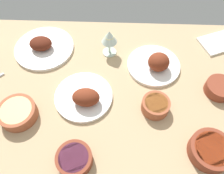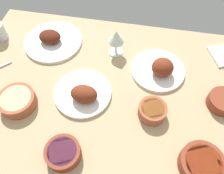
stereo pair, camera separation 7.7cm
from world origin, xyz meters
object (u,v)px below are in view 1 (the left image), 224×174
at_px(bowl_sauce, 211,150).
at_px(wine_glass, 109,38).
at_px(plate_center_main, 43,47).
at_px(bowl_potatoes, 18,112).
at_px(folded_napkin, 219,42).
at_px(plate_far_side, 85,97).
at_px(bowl_onions, 74,159).
at_px(bowl_cream, 220,88).
at_px(plate_near_viewer, 156,64).
at_px(bowl_soup, 156,105).

distance_m(bowl_sauce, wine_glass, 0.64).
xyz_separation_m(plate_center_main, wine_glass, (-0.34, 0.01, 0.08)).
distance_m(bowl_potatoes, folded_napkin, 1.03).
height_order(plate_far_side, bowl_onions, plate_far_side).
relative_size(plate_far_side, bowl_potatoes, 1.63).
height_order(bowl_potatoes, folded_napkin, bowl_potatoes).
height_order(plate_far_side, bowl_cream, plate_far_side).
height_order(plate_near_viewer, bowl_onions, plate_near_viewer).
bearing_deg(plate_far_side, bowl_potatoes, 18.17).
bearing_deg(bowl_cream, wine_glass, -23.54).
relative_size(bowl_cream, wine_glass, 0.88).
relative_size(plate_far_side, bowl_soup, 2.17).
height_order(bowl_cream, bowl_soup, bowl_soup).
xyz_separation_m(bowl_onions, folded_napkin, (-0.67, -0.63, -0.02)).
distance_m(bowl_onions, folded_napkin, 0.92).
height_order(bowl_potatoes, wine_glass, wine_glass).
bearing_deg(plate_center_main, folded_napkin, -175.14).
bearing_deg(wine_glass, bowl_sauce, 128.55).
bearing_deg(bowl_cream, folded_napkin, -104.09).
height_order(plate_near_viewer, bowl_potatoes, plate_near_viewer).
bearing_deg(plate_far_side, wine_glass, -108.53).
relative_size(plate_far_side, wine_glass, 1.80).
height_order(plate_center_main, bowl_onions, plate_center_main).
height_order(bowl_cream, folded_napkin, bowl_cream).
bearing_deg(folded_napkin, plate_far_side, 28.97).
relative_size(bowl_potatoes, folded_napkin, 0.79).
relative_size(plate_far_side, bowl_onions, 1.91).
bearing_deg(plate_far_side, bowl_sauce, 156.43).
bearing_deg(plate_center_main, bowl_onions, 112.72).
xyz_separation_m(bowl_cream, wine_glass, (0.49, -0.22, 0.07)).
distance_m(bowl_soup, folded_napkin, 0.54).
bearing_deg(bowl_soup, plate_center_main, -30.84).
bearing_deg(plate_near_viewer, plate_center_main, -10.07).
bearing_deg(bowl_soup, bowl_sauce, 136.31).
distance_m(bowl_potatoes, bowl_onions, 0.31).
bearing_deg(bowl_sauce, wine_glass, -51.45).
height_order(plate_center_main, plate_near_viewer, plate_near_viewer).
bearing_deg(bowl_soup, folded_napkin, -132.28).
relative_size(plate_near_viewer, bowl_cream, 2.04).
height_order(bowl_potatoes, bowl_cream, bowl_potatoes).
distance_m(plate_far_side, bowl_potatoes, 0.28).
height_order(bowl_potatoes, bowl_soup, bowl_soup).
height_order(bowl_soup, bowl_onions, bowl_soup).
bearing_deg(bowl_soup, plate_near_viewer, -94.26).
relative_size(bowl_potatoes, bowl_onions, 1.17).
distance_m(plate_far_side, bowl_soup, 0.30).
height_order(plate_center_main, wine_glass, wine_glass).
height_order(bowl_soup, folded_napkin, bowl_soup).
height_order(plate_near_viewer, folded_napkin, plate_near_viewer).
xyz_separation_m(plate_center_main, bowl_soup, (-0.54, 0.32, 0.01)).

